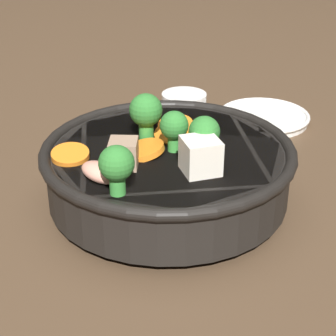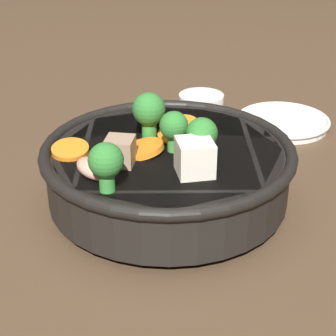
{
  "view_description": "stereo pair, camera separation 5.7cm",
  "coord_description": "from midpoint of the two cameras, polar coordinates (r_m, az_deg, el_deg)",
  "views": [
    {
      "loc": [
        0.14,
        -0.49,
        0.31
      ],
      "look_at": [
        0.0,
        0.0,
        0.04
      ],
      "focal_mm": 60.0,
      "sensor_mm": 36.0,
      "label": 1
    },
    {
      "loc": [
        0.19,
        -0.47,
        0.31
      ],
      "look_at": [
        0.0,
        0.0,
        0.04
      ],
      "focal_mm": 60.0,
      "sensor_mm": 36.0,
      "label": 2
    }
  ],
  "objects": [
    {
      "name": "ground_plane",
      "position": [
        0.59,
        2.77,
        -3.61
      ],
      "size": [
        3.0,
        3.0,
        0.0
      ],
      "primitive_type": "plane",
      "color": "#4C3826"
    },
    {
      "name": "stirfry_bowl",
      "position": [
        0.57,
        2.81,
        0.09
      ],
      "size": [
        0.26,
        0.26,
        0.11
      ],
      "color": "black",
      "rests_on": "ground_plane"
    },
    {
      "name": "side_saucer",
      "position": [
        0.79,
        13.66,
        4.57
      ],
      "size": [
        0.13,
        0.13,
        0.01
      ],
      "color": "white",
      "rests_on": "ground_plane"
    },
    {
      "name": "tea_cup",
      "position": [
        0.77,
        5.52,
        5.79
      ],
      "size": [
        0.06,
        0.06,
        0.05
      ],
      "color": "white",
      "rests_on": "ground_plane"
    }
  ]
}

